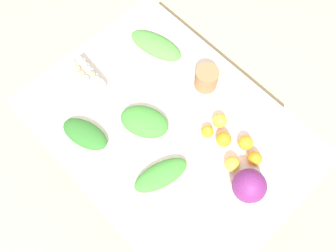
# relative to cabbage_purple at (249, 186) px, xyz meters

# --- Properties ---
(ground_plane) EXTENTS (8.00, 8.00, 0.00)m
(ground_plane) POSITION_rel_cabbage_purple_xyz_m (0.50, 0.05, -0.85)
(ground_plane) COLOR #C6B289
(dining_table) EXTENTS (1.45, 1.06, 0.77)m
(dining_table) POSITION_rel_cabbage_purple_xyz_m (0.50, 0.05, -0.17)
(dining_table) COLOR silver
(dining_table) RESTS_ON ground_plane
(cabbage_purple) EXTENTS (0.16, 0.16, 0.16)m
(cabbage_purple) POSITION_rel_cabbage_purple_xyz_m (0.00, 0.00, 0.00)
(cabbage_purple) COLOR #6B2366
(cabbage_purple) RESTS_ON dining_table
(egg_carton) EXTENTS (0.25, 0.11, 0.09)m
(egg_carton) POSITION_rel_cabbage_purple_xyz_m (1.02, 0.17, -0.04)
(egg_carton) COLOR #B7B7B2
(egg_carton) RESTS_ON dining_table
(paper_bag) EXTENTS (0.13, 0.13, 0.13)m
(paper_bag) POSITION_rel_cabbage_purple_xyz_m (0.54, -0.28, -0.02)
(paper_bag) COLOR olive
(paper_bag) RESTS_ON dining_table
(greens_bunch_beet_tops) EXTENTS (0.19, 0.31, 0.06)m
(greens_bunch_beet_tops) POSITION_rel_cabbage_purple_xyz_m (0.33, 0.26, -0.05)
(greens_bunch_beet_tops) COLOR #3D8433
(greens_bunch_beet_tops) RESTS_ON dining_table
(greens_bunch_kale) EXTENTS (0.35, 0.21, 0.07)m
(greens_bunch_kale) POSITION_rel_cabbage_purple_xyz_m (0.90, -0.24, -0.04)
(greens_bunch_kale) COLOR #4C933D
(greens_bunch_kale) RESTS_ON dining_table
(greens_bunch_chard) EXTENTS (0.31, 0.26, 0.08)m
(greens_bunch_chard) POSITION_rel_cabbage_purple_xyz_m (0.59, 0.13, -0.04)
(greens_bunch_chard) COLOR #3D8433
(greens_bunch_chard) RESTS_ON dining_table
(greens_bunch_scallion) EXTENTS (0.29, 0.20, 0.07)m
(greens_bunch_scallion) POSITION_rel_cabbage_purple_xyz_m (0.75, 0.39, -0.05)
(greens_bunch_scallion) COLOR #2D6B28
(greens_bunch_scallion) RESTS_ON dining_table
(orange_0) EXTENTS (0.08, 0.08, 0.08)m
(orange_0) POSITION_rel_cabbage_purple_xyz_m (0.24, -0.10, -0.04)
(orange_0) COLOR orange
(orange_0) RESTS_ON dining_table
(orange_1) EXTENTS (0.08, 0.08, 0.08)m
(orange_1) POSITION_rel_cabbage_purple_xyz_m (0.15, -0.17, -0.04)
(orange_1) COLOR orange
(orange_1) RESTS_ON dining_table
(orange_2) EXTENTS (0.08, 0.08, 0.08)m
(orange_2) POSITION_rel_cabbage_purple_xyz_m (0.33, -0.16, -0.04)
(orange_2) COLOR #F9A833
(orange_2) RESTS_ON dining_table
(orange_3) EXTENTS (0.08, 0.08, 0.08)m
(orange_3) POSITION_rel_cabbage_purple_xyz_m (0.13, -0.04, -0.04)
(orange_3) COLOR #F9A833
(orange_3) RESTS_ON dining_table
(orange_4) EXTENTS (0.07, 0.07, 0.07)m
(orange_4) POSITION_rel_cabbage_purple_xyz_m (0.07, -0.14, -0.04)
(orange_4) COLOR orange
(orange_4) RESTS_ON dining_table
(orange_5) EXTENTS (0.07, 0.07, 0.07)m
(orange_5) POSITION_rel_cabbage_purple_xyz_m (0.33, -0.07, -0.05)
(orange_5) COLOR orange
(orange_5) RESTS_ON dining_table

